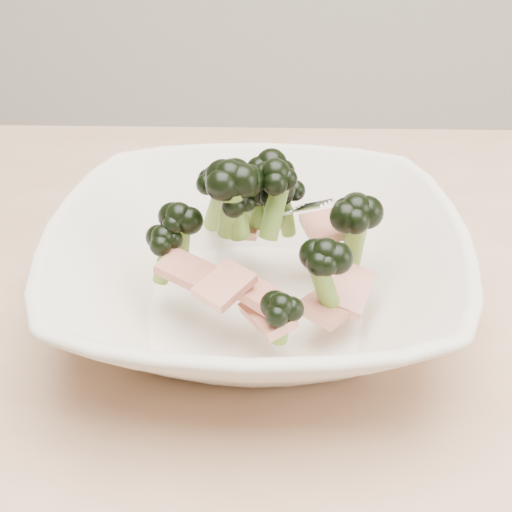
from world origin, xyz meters
name	(u,v)px	position (x,y,z in m)	size (l,w,h in m)	color
dining_table	(393,423)	(0.00, 0.00, 0.65)	(1.20, 0.80, 0.75)	tan
broccoli_dish	(256,264)	(-0.11, 0.02, 0.79)	(0.31, 0.31, 0.13)	beige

